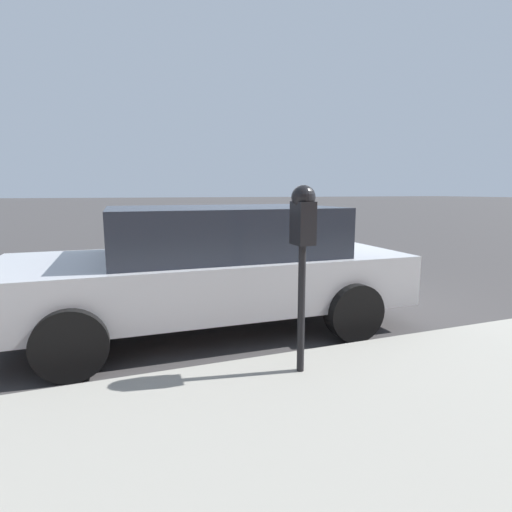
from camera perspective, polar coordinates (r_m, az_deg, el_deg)
The scene contains 3 objects.
ground_plane at distance 6.10m, azimuth 2.95°, elevation -6.24°, with size 220.00×220.00×0.00m, color #3D3A3A.
parking_meter at distance 3.17m, azimuth 6.69°, elevation 3.54°, with size 0.21×0.19×1.53m.
car_silver at distance 4.73m, azimuth -6.20°, elevation -1.30°, with size 2.10×4.60×1.45m.
Camera 1 is at (-5.40, 2.31, 1.62)m, focal length 28.00 mm.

